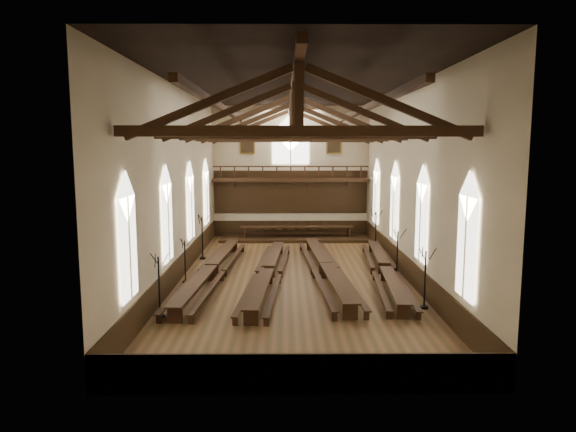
# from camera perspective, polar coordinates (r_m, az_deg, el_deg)

# --- Properties ---
(ground) EXTENTS (26.00, 26.00, 0.00)m
(ground) POSITION_cam_1_polar(r_m,az_deg,el_deg) (27.45, 0.60, -6.88)
(ground) COLOR brown
(ground) RESTS_ON ground
(room_walls) EXTENTS (26.00, 26.00, 26.00)m
(room_walls) POSITION_cam_1_polar(r_m,az_deg,el_deg) (26.57, 0.61, 6.73)
(room_walls) COLOR beige
(room_walls) RESTS_ON ground
(wainscot_band) EXTENTS (12.00, 26.00, 1.20)m
(wainscot_band) POSITION_cam_1_polar(r_m,az_deg,el_deg) (27.30, 0.60, -5.66)
(wainscot_band) COLOR #311F0E
(wainscot_band) RESTS_ON ground
(side_windows) EXTENTS (11.85, 19.80, 4.50)m
(side_windows) POSITION_cam_1_polar(r_m,az_deg,el_deg) (26.75, 0.61, 0.90)
(side_windows) COLOR white
(side_windows) RESTS_ON room_walls
(end_window) EXTENTS (2.80, 0.12, 3.80)m
(end_window) POSITION_cam_1_polar(r_m,az_deg,el_deg) (39.47, 0.30, 8.15)
(end_window) COLOR silver
(end_window) RESTS_ON room_walls
(minstrels_gallery) EXTENTS (11.80, 1.24, 3.70)m
(minstrels_gallery) POSITION_cam_1_polar(r_m,az_deg,el_deg) (39.34, 0.30, 3.32)
(minstrels_gallery) COLOR #341E10
(minstrels_gallery) RESTS_ON room_walls
(portraits) EXTENTS (7.75, 0.09, 1.45)m
(portraits) POSITION_cam_1_polar(r_m,az_deg,el_deg) (39.46, 0.30, 7.97)
(portraits) COLOR brown
(portraits) RESTS_ON room_walls
(roof_trusses) EXTENTS (11.70, 25.70, 2.80)m
(roof_trusses) POSITION_cam_1_polar(r_m,az_deg,el_deg) (26.60, 0.62, 10.52)
(roof_trusses) COLOR #341E10
(roof_trusses) RESTS_ON room_walls
(refectory_row_a) EXTENTS (2.00, 14.63, 0.77)m
(refectory_row_a) POSITION_cam_1_polar(r_m,az_deg,el_deg) (27.42, -8.51, -5.77)
(refectory_row_a) COLOR #341E10
(refectory_row_a) RESTS_ON ground
(refectory_row_b) EXTENTS (1.93, 14.31, 0.73)m
(refectory_row_b) POSITION_cam_1_polar(r_m,az_deg,el_deg) (26.77, -2.20, -6.08)
(refectory_row_b) COLOR #341E10
(refectory_row_b) RESTS_ON ground
(refectory_row_c) EXTENTS (2.02, 14.79, 0.78)m
(refectory_row_c) POSITION_cam_1_polar(r_m,az_deg,el_deg) (27.65, 4.20, -5.57)
(refectory_row_c) COLOR #341E10
(refectory_row_c) RESTS_ON ground
(refectory_row_d) EXTENTS (1.97, 14.14, 0.71)m
(refectory_row_d) POSITION_cam_1_polar(r_m,az_deg,el_deg) (27.88, 10.77, -5.68)
(refectory_row_d) COLOR #341E10
(refectory_row_d) RESTS_ON ground
(dais) EXTENTS (11.40, 3.10, 0.21)m
(dais) POSITION_cam_1_polar(r_m,az_deg,el_deg) (38.58, 0.98, -2.46)
(dais) COLOR #311F0E
(dais) RESTS_ON ground
(high_table) EXTENTS (8.49, 1.26, 0.79)m
(high_table) POSITION_cam_1_polar(r_m,az_deg,el_deg) (38.45, 0.99, -1.33)
(high_table) COLOR #341E10
(high_table) RESTS_ON dais
(high_chairs) EXTENTS (4.98, 0.49, 1.00)m
(high_chairs) POSITION_cam_1_polar(r_m,az_deg,el_deg) (39.28, 0.96, -1.32)
(high_chairs) COLOR #341E10
(high_chairs) RESTS_ON dais
(candelabrum_left_near) EXTENTS (0.80, 0.77, 2.67)m
(candelabrum_left_near) POSITION_cam_1_polar(r_m,az_deg,el_deg) (21.73, -14.09, -8.83)
(candelabrum_left_near) COLOR black
(candelabrum_left_near) RESTS_ON ground
(candelabrum_left_mid) EXTENTS (0.67, 0.69, 2.31)m
(candelabrum_left_mid) POSITION_cam_1_polar(r_m,az_deg,el_deg) (26.89, -11.34, -5.80)
(candelabrum_left_mid) COLOR black
(candelabrum_left_mid) RESTS_ON ground
(candelabrum_left_far) EXTENTS (0.75, 0.86, 2.79)m
(candelabrum_left_far) POSITION_cam_1_polar(r_m,az_deg,el_deg) (32.21, -9.48, -3.25)
(candelabrum_left_far) COLOR black
(candelabrum_left_far) RESTS_ON ground
(candelabrum_right_near) EXTENTS (0.79, 0.79, 2.67)m
(candelabrum_right_near) POSITION_cam_1_polar(r_m,az_deg,el_deg) (22.97, 14.94, -7.95)
(candelabrum_right_near) COLOR black
(candelabrum_right_near) RESTS_ON ground
(candelabrum_right_mid) EXTENTS (0.76, 0.78, 2.61)m
(candelabrum_right_mid) POSITION_cam_1_polar(r_m,az_deg,el_deg) (28.11, 12.02, -5.04)
(candelabrum_right_mid) COLOR black
(candelabrum_right_mid) RESTS_ON ground
(candelabrum_right_far) EXTENTS (0.82, 0.85, 2.82)m
(candelabrum_right_far) POSITION_cam_1_polar(r_m,az_deg,el_deg) (34.40, 9.70, -2.54)
(candelabrum_right_far) COLOR black
(candelabrum_right_far) RESTS_ON ground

